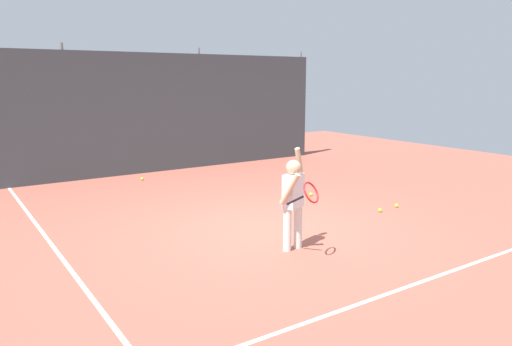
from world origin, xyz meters
TOP-DOWN VIEW (x-y plane):
  - ground_plane at (0.00, 0.00)m, footprint 20.00×20.00m
  - court_line_baseline at (0.00, -2.55)m, footprint 9.00×0.05m
  - court_line_sideline at (-2.88, 1.00)m, footprint 0.05×9.00m
  - back_fence_windscreen at (0.00, 5.28)m, footprint 10.01×0.08m
  - fence_post_1 at (-1.62, 5.34)m, footprint 0.09×0.09m
  - fence_post_2 at (1.62, 5.34)m, footprint 0.09×0.09m
  - fence_post_3 at (4.86, 5.34)m, footprint 0.09×0.09m
  - tennis_player at (-0.25, -0.93)m, footprint 0.54×0.76m
  - tennis_ball_1 at (2.60, -0.25)m, footprint 0.07×0.07m
  - tennis_ball_2 at (1.88, 1.24)m, footprint 0.07×0.07m
  - tennis_ball_3 at (2.12, -0.30)m, footprint 0.07×0.07m
  - tennis_ball_4 at (-0.30, 4.47)m, footprint 0.07×0.07m
  - tennis_ball_5 at (3.16, 3.15)m, footprint 0.07×0.07m

SIDE VIEW (x-z plane):
  - ground_plane at x=0.00m, z-range 0.00..0.00m
  - court_line_baseline at x=0.00m, z-range 0.00..0.00m
  - court_line_sideline at x=-2.88m, z-range 0.00..0.00m
  - tennis_ball_1 at x=2.60m, z-range 0.00..0.07m
  - tennis_ball_2 at x=1.88m, z-range 0.00..0.07m
  - tennis_ball_3 at x=2.12m, z-range 0.00..0.07m
  - tennis_ball_4 at x=-0.30m, z-range 0.00..0.07m
  - tennis_ball_5 at x=3.16m, z-range 0.00..0.07m
  - tennis_player at x=-0.25m, z-range 0.05..1.40m
  - back_fence_windscreen at x=0.00m, z-range 0.00..2.83m
  - fence_post_1 at x=-1.62m, z-range 0.00..2.98m
  - fence_post_2 at x=1.62m, z-range 0.00..2.98m
  - fence_post_3 at x=4.86m, z-range 0.00..2.98m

